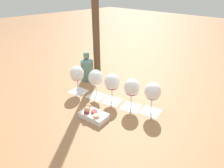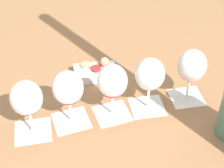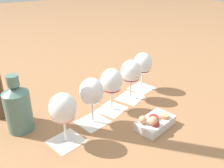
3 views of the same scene
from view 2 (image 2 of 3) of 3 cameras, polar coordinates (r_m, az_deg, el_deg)
The scene contains 12 objects.
ground_plane at distance 1.07m, azimuth 0.05°, elevation -4.97°, with size 8.00×8.00×0.00m, color #936642.
tasting_card_0 at distance 1.15m, azimuth 12.25°, elevation -2.16°, with size 0.12×0.12×0.00m.
tasting_card_1 at distance 1.09m, azimuth 5.87°, elevation -3.74°, with size 0.12×0.12×0.00m.
tasting_card_2 at distance 1.07m, azimuth -0.02°, elevation -4.75°, with size 0.13×0.13×0.00m.
tasting_card_3 at distance 1.05m, azimuth -6.79°, elevation -6.05°, with size 0.13×0.13×0.00m.
tasting_card_4 at distance 1.04m, azimuth -12.99°, elevation -7.65°, with size 0.12×0.12×0.00m.
wine_glass_0 at distance 1.07m, azimuth 13.10°, elevation 2.73°, with size 0.09×0.09×0.18m.
wine_glass_1 at distance 1.02m, azimuth 6.31°, elevation 1.29°, with size 0.09×0.09×0.18m.
wine_glass_2 at distance 0.99m, azimuth -0.02°, elevation 0.35°, with size 0.09×0.09×0.18m.
wine_glass_3 at distance 0.97m, azimuth -7.32°, elevation -0.96°, with size 0.09×0.09×0.18m.
wine_glass_4 at distance 0.96m, azimuth -14.01°, elevation -2.63°, with size 0.09×0.09×0.18m.
snack_dish at distance 1.20m, azimuth -2.54°, elevation 2.16°, with size 0.16×0.11×0.07m.
Camera 2 is at (0.02, 0.77, 0.74)m, focal length 55.00 mm.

